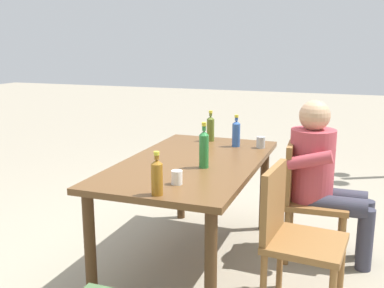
{
  "coord_description": "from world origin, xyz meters",
  "views": [
    {
      "loc": [
        2.89,
        1.04,
        1.57
      ],
      "look_at": [
        0.0,
        0.0,
        0.88
      ],
      "focal_mm": 42.19,
      "sensor_mm": 36.0,
      "label": 1
    }
  ],
  "objects_px": {
    "person_in_white_shirt": "(322,173)",
    "bottle_olive": "(211,128)",
    "chair_far_right": "(292,232)",
    "chair_far_left": "(306,193)",
    "cup_white": "(177,177)",
    "bottle_amber": "(157,176)",
    "bottle_blue": "(236,133)",
    "dining_table": "(192,173)",
    "cup_steel": "(261,142)",
    "bottle_green": "(204,148)"
  },
  "relations": [
    {
      "from": "person_in_white_shirt",
      "to": "bottle_olive",
      "type": "xyz_separation_m",
      "value": [
        -0.29,
        -0.94,
        0.22
      ]
    },
    {
      "from": "person_in_white_shirt",
      "to": "cup_white",
      "type": "bearing_deg",
      "value": -40.06
    },
    {
      "from": "bottle_olive",
      "to": "dining_table",
      "type": "bearing_deg",
      "value": 6.47
    },
    {
      "from": "bottle_olive",
      "to": "cup_steel",
      "type": "bearing_deg",
      "value": 75.96
    },
    {
      "from": "bottle_olive",
      "to": "cup_steel",
      "type": "height_order",
      "value": "bottle_olive"
    },
    {
      "from": "chair_far_left",
      "to": "cup_steel",
      "type": "distance_m",
      "value": 0.53
    },
    {
      "from": "chair_far_left",
      "to": "bottle_amber",
      "type": "height_order",
      "value": "bottle_amber"
    },
    {
      "from": "chair_far_right",
      "to": "bottle_olive",
      "type": "relative_size",
      "value": 3.36
    },
    {
      "from": "bottle_amber",
      "to": "cup_white",
      "type": "distance_m",
      "value": 0.23
    },
    {
      "from": "cup_white",
      "to": "bottle_olive",
      "type": "bearing_deg",
      "value": -171.68
    },
    {
      "from": "bottle_amber",
      "to": "cup_steel",
      "type": "relative_size",
      "value": 2.71
    },
    {
      "from": "bottle_green",
      "to": "bottle_blue",
      "type": "bearing_deg",
      "value": 176.35
    },
    {
      "from": "person_in_white_shirt",
      "to": "cup_steel",
      "type": "height_order",
      "value": "person_in_white_shirt"
    },
    {
      "from": "person_in_white_shirt",
      "to": "cup_steel",
      "type": "bearing_deg",
      "value": -110.25
    },
    {
      "from": "chair_far_left",
      "to": "cup_white",
      "type": "height_order",
      "value": "chair_far_left"
    },
    {
      "from": "dining_table",
      "to": "chair_far_left",
      "type": "relative_size",
      "value": 1.91
    },
    {
      "from": "chair_far_right",
      "to": "bottle_green",
      "type": "xyz_separation_m",
      "value": [
        -0.22,
        -0.62,
        0.4
      ]
    },
    {
      "from": "bottle_olive",
      "to": "chair_far_left",
      "type": "bearing_deg",
      "value": 70.29
    },
    {
      "from": "dining_table",
      "to": "bottle_amber",
      "type": "height_order",
      "value": "bottle_amber"
    },
    {
      "from": "chair_far_right",
      "to": "bottle_green",
      "type": "height_order",
      "value": "bottle_green"
    },
    {
      "from": "dining_table",
      "to": "person_in_white_shirt",
      "type": "bearing_deg",
      "value": 113.27
    },
    {
      "from": "dining_table",
      "to": "bottle_olive",
      "type": "height_order",
      "value": "bottle_olive"
    },
    {
      "from": "dining_table",
      "to": "chair_far_right",
      "type": "height_order",
      "value": "chair_far_right"
    },
    {
      "from": "dining_table",
      "to": "bottle_green",
      "type": "distance_m",
      "value": 0.3
    },
    {
      "from": "chair_far_left",
      "to": "person_in_white_shirt",
      "type": "height_order",
      "value": "person_in_white_shirt"
    },
    {
      "from": "bottle_olive",
      "to": "chair_far_right",
      "type": "bearing_deg",
      "value": 38.92
    },
    {
      "from": "bottle_olive",
      "to": "cup_white",
      "type": "relative_size",
      "value": 3.14
    },
    {
      "from": "bottle_amber",
      "to": "bottle_olive",
      "type": "height_order",
      "value": "bottle_olive"
    },
    {
      "from": "bottle_green",
      "to": "cup_white",
      "type": "relative_size",
      "value": 3.71
    },
    {
      "from": "bottle_amber",
      "to": "bottle_blue",
      "type": "bearing_deg",
      "value": 175.2
    },
    {
      "from": "chair_far_right",
      "to": "chair_far_left",
      "type": "bearing_deg",
      "value": -179.98
    },
    {
      "from": "chair_far_left",
      "to": "bottle_blue",
      "type": "xyz_separation_m",
      "value": [
        -0.17,
        -0.58,
        0.38
      ]
    },
    {
      "from": "dining_table",
      "to": "bottle_blue",
      "type": "xyz_separation_m",
      "value": [
        -0.54,
        0.18,
        0.2
      ]
    },
    {
      "from": "bottle_green",
      "to": "cup_white",
      "type": "bearing_deg",
      "value": -5.08
    },
    {
      "from": "person_in_white_shirt",
      "to": "bottle_blue",
      "type": "xyz_separation_m",
      "value": [
        -0.16,
        -0.69,
        0.22
      ]
    },
    {
      "from": "chair_far_right",
      "to": "cup_steel",
      "type": "relative_size",
      "value": 9.68
    },
    {
      "from": "bottle_blue",
      "to": "person_in_white_shirt",
      "type": "bearing_deg",
      "value": 76.53
    },
    {
      "from": "person_in_white_shirt",
      "to": "bottle_amber",
      "type": "xyz_separation_m",
      "value": [
        1.13,
        -0.8,
        0.21
      ]
    },
    {
      "from": "cup_white",
      "to": "person_in_white_shirt",
      "type": "bearing_deg",
      "value": 139.94
    },
    {
      "from": "chair_far_left",
      "to": "bottle_green",
      "type": "xyz_separation_m",
      "value": [
        0.51,
        -0.62,
        0.4
      ]
    },
    {
      "from": "dining_table",
      "to": "bottle_blue",
      "type": "bearing_deg",
      "value": 161.57
    },
    {
      "from": "person_in_white_shirt",
      "to": "bottle_amber",
      "type": "relative_size",
      "value": 4.84
    },
    {
      "from": "dining_table",
      "to": "chair_far_right",
      "type": "xyz_separation_m",
      "value": [
        0.37,
        0.76,
        -0.18
      ]
    },
    {
      "from": "chair_far_left",
      "to": "person_in_white_shirt",
      "type": "distance_m",
      "value": 0.2
    },
    {
      "from": "chair_far_right",
      "to": "bottle_blue",
      "type": "relative_size",
      "value": 3.4
    },
    {
      "from": "cup_steel",
      "to": "bottle_amber",
      "type": "bearing_deg",
      "value": -13.13
    },
    {
      "from": "bottle_olive",
      "to": "person_in_white_shirt",
      "type": "bearing_deg",
      "value": 72.67
    },
    {
      "from": "bottle_amber",
      "to": "bottle_olive",
      "type": "relative_size",
      "value": 0.94
    },
    {
      "from": "chair_far_left",
      "to": "chair_far_right",
      "type": "bearing_deg",
      "value": 0.02
    },
    {
      "from": "cup_white",
      "to": "chair_far_right",
      "type": "bearing_deg",
      "value": 104.76
    }
  ]
}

